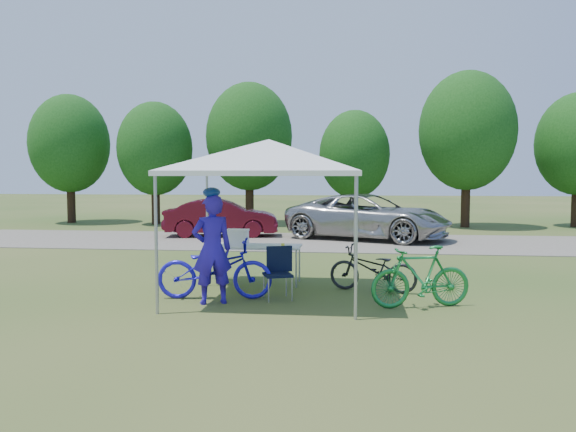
% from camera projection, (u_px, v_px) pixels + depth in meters
% --- Properties ---
extents(ground, '(100.00, 100.00, 0.00)m').
position_uv_depth(ground, '(269.00, 295.00, 9.86)').
color(ground, '#2D5119').
rests_on(ground, ground).
extents(gravel_strip, '(24.00, 5.00, 0.02)m').
position_uv_depth(gravel_strip, '(307.00, 242.00, 17.79)').
color(gravel_strip, gray).
rests_on(gravel_strip, ground).
extents(canopy, '(4.53, 4.53, 3.00)m').
position_uv_depth(canopy, '(269.00, 144.00, 9.67)').
color(canopy, '#A5A5AA').
rests_on(canopy, ground).
extents(treeline, '(24.89, 4.28, 6.30)m').
position_uv_depth(treeline, '(312.00, 141.00, 23.56)').
color(treeline, '#382314').
rests_on(treeline, ground).
extents(folding_table, '(1.82, 0.76, 0.75)m').
position_uv_depth(folding_table, '(254.00, 248.00, 10.92)').
color(folding_table, white).
rests_on(folding_table, ground).
extents(folding_chair, '(0.58, 0.61, 0.89)m').
position_uv_depth(folding_chair, '(278.00, 268.00, 9.63)').
color(folding_chair, black).
rests_on(folding_chair, ground).
extents(cooler, '(0.43, 0.29, 0.31)m').
position_uv_depth(cooler, '(237.00, 237.00, 10.94)').
color(cooler, white).
rests_on(cooler, folding_table).
extents(ice_cream_cup, '(0.07, 0.07, 0.05)m').
position_uv_depth(ice_cream_cup, '(283.00, 245.00, 10.80)').
color(ice_cream_cup, yellow).
rests_on(ice_cream_cup, folding_table).
extents(cyclist, '(0.77, 0.66, 1.80)m').
position_uv_depth(cyclist, '(212.00, 249.00, 9.18)').
color(cyclist, '#2A16B9').
rests_on(cyclist, ground).
extents(bike_blue, '(2.01, 0.87, 1.03)m').
position_uv_depth(bike_blue, '(215.00, 269.00, 9.58)').
color(bike_blue, '#1F17C9').
rests_on(bike_blue, ground).
extents(bike_green, '(1.72, 0.91, 0.99)m').
position_uv_depth(bike_green, '(421.00, 277.00, 8.93)').
color(bike_green, '#1C8037').
rests_on(bike_green, ground).
extents(bike_dark, '(1.69, 0.93, 0.84)m').
position_uv_depth(bike_dark, '(373.00, 269.00, 10.16)').
color(bike_dark, black).
rests_on(bike_dark, ground).
extents(minivan, '(5.86, 4.24, 1.48)m').
position_uv_depth(minivan, '(368.00, 216.00, 18.40)').
color(minivan, '#ABAAA6').
rests_on(minivan, gravel_strip).
extents(sedan, '(4.03, 1.91, 1.28)m').
position_uv_depth(sedan, '(221.00, 218.00, 19.28)').
color(sedan, '#4E0D18').
rests_on(sedan, gravel_strip).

